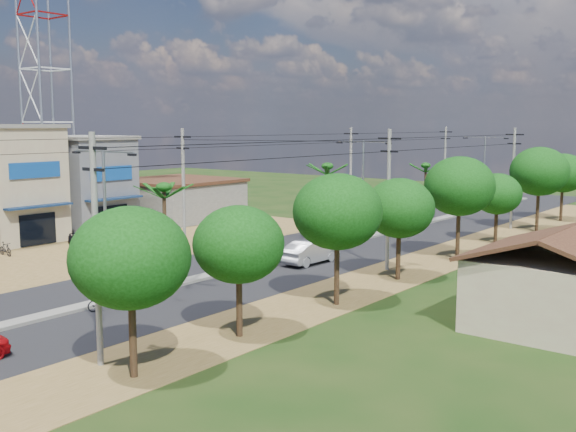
% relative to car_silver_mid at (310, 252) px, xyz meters
% --- Properties ---
extents(ground, '(160.00, 160.00, 0.00)m').
position_rel_car_silver_mid_xyz_m(ground, '(-2.48, -14.53, -0.77)').
color(ground, black).
rests_on(ground, ground).
extents(road, '(12.00, 110.00, 0.04)m').
position_rel_car_silver_mid_xyz_m(road, '(-2.48, 0.47, -0.75)').
color(road, black).
rests_on(road, ground).
extents(median, '(1.00, 90.00, 0.18)m').
position_rel_car_silver_mid_xyz_m(median, '(-2.48, 3.47, -0.68)').
color(median, '#605E56').
rests_on(median, ground).
extents(dirt_lot_west, '(18.00, 46.00, 0.04)m').
position_rel_car_silver_mid_xyz_m(dirt_lot_west, '(-17.48, -6.53, -0.76)').
color(dirt_lot_west, brown).
rests_on(dirt_lot_west, ground).
extents(dirt_shoulder_east, '(5.00, 90.00, 0.03)m').
position_rel_car_silver_mid_xyz_m(dirt_shoulder_east, '(6.02, 0.47, -0.76)').
color(dirt_shoulder_east, brown).
rests_on(dirt_shoulder_east, ground).
extents(shophouse_cream, '(9.00, 6.40, 9.30)m').
position_rel_car_silver_mid_xyz_m(shophouse_cream, '(-24.46, -7.53, 3.89)').
color(shophouse_cream, tan).
rests_on(shophouse_cream, ground).
extents(shophouse_grey, '(9.00, 6.40, 8.30)m').
position_rel_car_silver_mid_xyz_m(shophouse_grey, '(-24.45, -0.53, 3.39)').
color(shophouse_grey, '#53555B').
rests_on(shophouse_grey, ground).
extents(low_shed, '(10.40, 10.40, 3.95)m').
position_rel_car_silver_mid_xyz_m(low_shed, '(-23.48, 9.47, 1.19)').
color(low_shed, '#605E56').
rests_on(low_shed, ground).
extents(telecom_tower, '(3.80, 3.80, 43.00)m').
position_rel_car_silver_mid_xyz_m(telecom_tower, '(-29.48, -0.53, 18.34)').
color(telecom_tower, gray).
rests_on(telecom_tower, ground).
extents(house_east_near, '(7.60, 7.50, 4.60)m').
position_rel_car_silver_mid_xyz_m(house_east_near, '(17.52, -4.53, 1.62)').
color(house_east_near, tan).
rests_on(house_east_near, ground).
extents(tree_east_a, '(4.40, 4.40, 6.37)m').
position_rel_car_silver_mid_xyz_m(tree_east_a, '(7.02, -20.53, 3.72)').
color(tree_east_a, black).
rests_on(tree_east_a, ground).
extents(tree_east_b, '(4.00, 4.00, 5.83)m').
position_rel_car_silver_mid_xyz_m(tree_east_b, '(6.82, -14.53, 3.34)').
color(tree_east_b, black).
rests_on(tree_east_b, ground).
extents(tree_east_c, '(4.60, 4.60, 6.83)m').
position_rel_car_silver_mid_xyz_m(tree_east_c, '(7.22, -7.53, 4.09)').
color(tree_east_c, black).
rests_on(tree_east_c, ground).
extents(tree_east_d, '(4.20, 4.20, 6.13)m').
position_rel_car_silver_mid_xyz_m(tree_east_d, '(6.92, -0.53, 3.57)').
color(tree_east_d, black).
rests_on(tree_east_d, ground).
extents(tree_east_e, '(4.80, 4.80, 7.14)m').
position_rel_car_silver_mid_xyz_m(tree_east_e, '(7.12, 7.47, 4.32)').
color(tree_east_e, black).
rests_on(tree_east_e, ground).
extents(tree_east_f, '(3.80, 3.80, 5.52)m').
position_rel_car_silver_mid_xyz_m(tree_east_f, '(6.72, 15.47, 3.11)').
color(tree_east_f, black).
rests_on(tree_east_f, ground).
extents(tree_east_g, '(5.00, 5.00, 7.38)m').
position_rel_car_silver_mid_xyz_m(tree_east_g, '(7.32, 23.47, 4.47)').
color(tree_east_g, black).
rests_on(tree_east_g, ground).
extents(tree_east_h, '(4.40, 4.40, 6.52)m').
position_rel_car_silver_mid_xyz_m(tree_east_h, '(7.02, 31.47, 3.87)').
color(tree_east_h, black).
rests_on(tree_east_h, ground).
extents(palm_median_near, '(2.00, 2.00, 6.15)m').
position_rel_car_silver_mid_xyz_m(palm_median_near, '(-2.48, -10.53, 4.76)').
color(palm_median_near, black).
rests_on(palm_median_near, ground).
extents(palm_median_mid, '(2.00, 2.00, 6.55)m').
position_rel_car_silver_mid_xyz_m(palm_median_mid, '(-2.48, 5.47, 5.13)').
color(palm_median_mid, black).
rests_on(palm_median_mid, ground).
extents(palm_median_far, '(2.00, 2.00, 5.85)m').
position_rel_car_silver_mid_xyz_m(palm_median_far, '(-2.48, 21.47, 4.49)').
color(palm_median_far, black).
rests_on(palm_median_far, ground).
extents(streetlight_near, '(5.10, 0.18, 8.00)m').
position_rel_car_silver_mid_xyz_m(streetlight_near, '(-2.48, -14.53, 4.01)').
color(streetlight_near, gray).
rests_on(streetlight_near, ground).
extents(streetlight_mid, '(5.10, 0.18, 8.00)m').
position_rel_car_silver_mid_xyz_m(streetlight_mid, '(-2.48, 10.47, 4.01)').
color(streetlight_mid, gray).
rests_on(streetlight_mid, ground).
extents(streetlight_far, '(5.10, 0.18, 8.00)m').
position_rel_car_silver_mid_xyz_m(streetlight_far, '(-2.48, 35.47, 4.01)').
color(streetlight_far, gray).
rests_on(streetlight_far, ground).
extents(utility_pole_w_b, '(1.60, 0.24, 9.00)m').
position_rel_car_silver_mid_xyz_m(utility_pole_w_b, '(-9.48, -2.53, 3.98)').
color(utility_pole_w_b, '#605E56').
rests_on(utility_pole_w_b, ground).
extents(utility_pole_w_c, '(1.60, 0.24, 9.00)m').
position_rel_car_silver_mid_xyz_m(utility_pole_w_c, '(-9.48, 19.47, 3.98)').
color(utility_pole_w_c, '#605E56').
rests_on(utility_pole_w_c, ground).
extents(utility_pole_w_d, '(1.60, 0.24, 9.00)m').
position_rel_car_silver_mid_xyz_m(utility_pole_w_d, '(-9.48, 40.47, 3.98)').
color(utility_pole_w_d, '#605E56').
rests_on(utility_pole_w_d, ground).
extents(utility_pole_e_a, '(1.60, 0.24, 9.00)m').
position_rel_car_silver_mid_xyz_m(utility_pole_e_a, '(5.02, -20.53, 3.98)').
color(utility_pole_e_a, '#605E56').
rests_on(utility_pole_e_a, ground).
extents(utility_pole_e_b, '(1.60, 0.24, 9.00)m').
position_rel_car_silver_mid_xyz_m(utility_pole_e_b, '(5.02, 1.47, 3.98)').
color(utility_pole_e_b, '#605E56').
rests_on(utility_pole_e_b, ground).
extents(utility_pole_e_c, '(1.60, 0.24, 9.00)m').
position_rel_car_silver_mid_xyz_m(utility_pole_e_c, '(5.02, 23.47, 3.98)').
color(utility_pole_e_c, '#605E56').
rests_on(utility_pole_e_c, ground).
extents(car_silver_mid, '(1.74, 4.73, 1.55)m').
position_rel_car_silver_mid_xyz_m(car_silver_mid, '(0.00, 0.00, 0.00)').
color(car_silver_mid, gray).
rests_on(car_silver_mid, ground).
extents(car_white_far, '(2.00, 4.50, 1.28)m').
position_rel_car_silver_mid_xyz_m(car_white_far, '(-3.98, 16.92, -0.13)').
color(car_white_far, '#ABACA7').
rests_on(car_white_far, ground).
extents(car_parked_dark, '(4.61, 1.88, 1.57)m').
position_rel_car_silver_mid_xyz_m(car_parked_dark, '(-15.36, -6.07, 0.01)').
color(car_parked_dark, black).
rests_on(car_parked_dark, ground).
extents(moto_rider_east, '(1.06, 1.86, 0.92)m').
position_rel_car_silver_mid_xyz_m(moto_rider_east, '(-1.28, -15.65, -0.31)').
color(moto_rider_east, black).
rests_on(moto_rider_east, ground).
extents(moto_rider_west_a, '(0.89, 1.99, 1.01)m').
position_rel_car_silver_mid_xyz_m(moto_rider_west_a, '(-4.17, 8.09, -0.27)').
color(moto_rider_west_a, black).
rests_on(moto_rider_west_a, ground).
extents(moto_rider_west_b, '(0.49, 1.64, 0.98)m').
position_rel_car_silver_mid_xyz_m(moto_rider_west_b, '(-3.73, 17.75, -0.28)').
color(moto_rider_west_b, black).
rests_on(moto_rider_west_b, ground).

